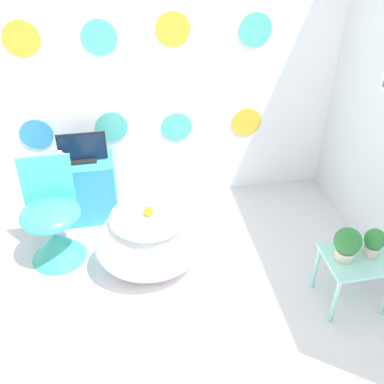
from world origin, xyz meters
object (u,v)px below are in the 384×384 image
(chair, at_px, (54,229))
(vase, at_px, (61,162))
(potted_plant_right, at_px, (374,242))
(potted_plant_left, at_px, (347,243))
(tv, at_px, (82,149))
(bathtub, at_px, (150,241))

(chair, bearing_deg, vase, 76.11)
(potted_plant_right, bearing_deg, potted_plant_left, -178.86)
(tv, bearing_deg, vase, -148.39)
(vase, bearing_deg, tv, 31.61)
(tv, xyz_separation_m, potted_plant_left, (1.71, -1.30, -0.13))
(tv, distance_m, potted_plant_left, 2.15)
(tv, bearing_deg, bathtub, -58.46)
(potted_plant_left, xyz_separation_m, potted_plant_right, (0.20, 0.00, -0.02))
(bathtub, height_order, potted_plant_left, potted_plant_left)
(bathtub, bearing_deg, chair, 160.58)
(potted_plant_left, height_order, potted_plant_right, potted_plant_left)
(bathtub, distance_m, potted_plant_left, 1.40)
(potted_plant_right, bearing_deg, vase, 150.17)
(chair, xyz_separation_m, vase, (0.09, 0.38, 0.37))
(bathtub, height_order, chair, chair)
(bathtub, xyz_separation_m, chair, (-0.72, 0.25, 0.01))
(vase, relative_size, potted_plant_right, 0.80)
(chair, xyz_separation_m, potted_plant_right, (2.17, -0.81, 0.25))
(tv, height_order, vase, tv)
(bathtub, relative_size, potted_plant_right, 3.99)
(chair, distance_m, potted_plant_left, 2.15)
(vase, distance_m, potted_plant_left, 2.23)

